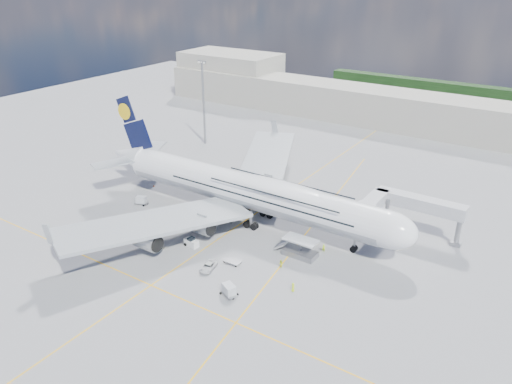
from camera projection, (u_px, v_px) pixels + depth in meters
The scene contains 31 objects.
ground at pixel (220, 238), 102.17m from camera, with size 300.00×300.00×0.00m, color gray.
taxi_line_main at pixel (220, 238), 102.16m from camera, with size 0.25×220.00×0.01m, color #FFB80D.
taxi_line_cross at pixel (151, 285), 86.97m from camera, with size 120.00×0.25×0.01m, color #FFB80D.
taxi_line_diag at pixel (304, 236), 102.74m from camera, with size 0.25×100.00×0.01m, color #FFB80D.
airliner at pixel (249, 191), 106.78m from camera, with size 77.26×79.15×23.71m.
jet_bridge at pixel (400, 205), 100.28m from camera, with size 18.80×12.10×8.50m.
cargo_loader at pixel (299, 250), 95.41m from camera, with size 8.53×3.20×3.67m.
light_mast at pixel (204, 102), 150.92m from camera, with size 3.00×0.70×25.50m.
terminal at pixel (386, 108), 171.83m from camera, with size 180.00×16.00×12.00m, color #B2AD9E.
hangar at pixel (231, 75), 209.48m from camera, with size 40.00×22.00×18.00m, color #B2AD9E.
dolly_row_a at pixel (168, 228), 105.46m from camera, with size 3.12×2.40×0.41m.
dolly_row_b at pixel (136, 229), 103.81m from camera, with size 2.87×2.11×1.63m.
dolly_row_c at pixel (138, 235), 102.66m from camera, with size 2.76×1.74×0.38m.
dolly_back at pixel (141, 200), 116.08m from camera, with size 3.43×2.63×1.93m.
dolly_nose_far at pixel (229, 290), 83.96m from camera, with size 3.67×2.95×2.06m.
dolly_nose_near at pixel (232, 261), 93.32m from camera, with size 3.36×1.87×0.48m.
baggage_tug at pixel (191, 242), 98.75m from camera, with size 3.19×1.76×1.90m.
catering_truck_inner at pixel (259, 176), 126.79m from camera, with size 7.65×3.48×4.44m.
catering_truck_outer at pixel (262, 152), 143.69m from camera, with size 6.67×4.47×3.68m.
service_van at pixel (208, 267), 91.24m from camera, with size 2.01×4.36×1.21m, color silver.
crew_nose at pixel (324, 248), 96.87m from camera, with size 0.58×0.38×1.60m, color #D3FF1A.
crew_loader at pixel (281, 264), 91.71m from camera, with size 0.78×0.60×1.60m, color #E5F219.
crew_wing at pixel (172, 218), 108.09m from camera, with size 1.10×0.46×1.88m, color #BFFF1A.
crew_van at pixel (293, 287), 85.11m from camera, with size 0.80×0.52×1.63m, color #DDFF1A.
crew_tug at pixel (158, 246), 97.44m from camera, with size 1.08×0.62×1.68m, color #B0FD1A.
cone_nose at pixel (377, 244), 99.39m from camera, with size 0.48×0.48×0.61m.
cone_wing_left_inner at pixel (239, 178), 130.19m from camera, with size 0.49×0.49×0.62m.
cone_wing_left_outer at pixel (244, 176), 131.32m from camera, with size 0.42×0.42×0.53m.
cone_wing_right_inner at pixel (170, 231), 104.33m from camera, with size 0.42×0.42×0.53m.
cone_wing_right_outer at pixel (81, 250), 97.33m from camera, with size 0.38×0.38×0.49m.
cone_tail at pixel (154, 186), 125.70m from camera, with size 0.38×0.38×0.49m.
Camera 1 is at (55.20, -70.31, 50.89)m, focal length 35.00 mm.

